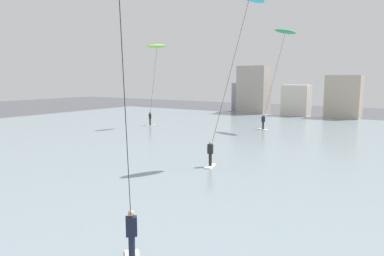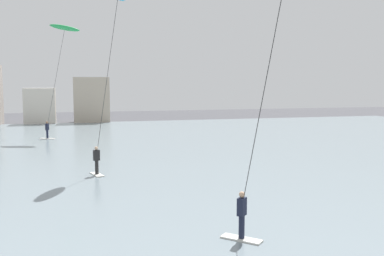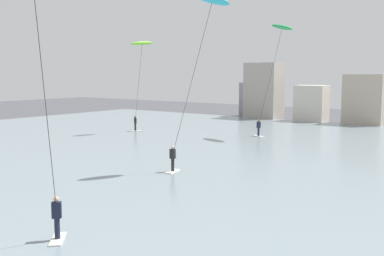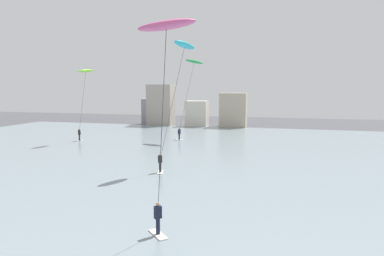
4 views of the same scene
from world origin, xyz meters
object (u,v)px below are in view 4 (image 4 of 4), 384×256
Objects in this scene: kitesurfer_pink at (165,59)px; kitesurfer_lime at (85,80)px; kitesurfer_green at (193,69)px; kitesurfer_cyan at (181,61)px.

kitesurfer_lime is at bearing 127.23° from kitesurfer_pink.
kitesurfer_green reaches higher than kitesurfer_lime.
kitesurfer_cyan is (3.37, -16.70, -0.20)m from kitesurfer_green.
kitesurfer_pink is 15.06m from kitesurfer_cyan.
kitesurfer_cyan is at bearing 103.87° from kitesurfer_pink.
kitesurfer_pink is 0.90× the size of kitesurfer_cyan.
kitesurfer_pink is 0.91× the size of kitesurfer_green.
kitesurfer_cyan is at bearing -78.58° from kitesurfer_green.
kitesurfer_cyan is (-3.60, 14.59, 0.96)m from kitesurfer_pink.
kitesurfer_pink is 1.05× the size of kitesurfer_lime.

